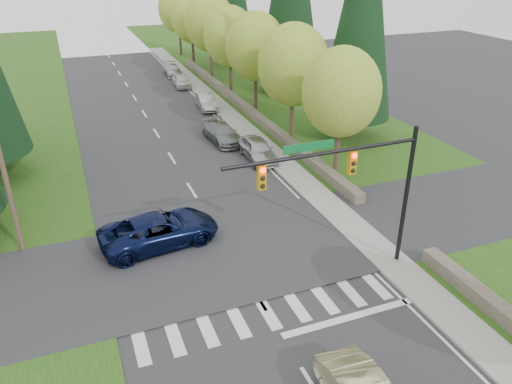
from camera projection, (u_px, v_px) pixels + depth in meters
ground at (302, 369)px, 17.82m from camera, size 120.00×120.00×0.00m
grass_east at (340, 139)px, 38.69m from camera, size 14.00×110.00×0.06m
cross_street at (231, 253)px, 24.49m from camera, size 120.00×8.00×0.10m
sidewalk_east at (257, 140)px, 38.36m from camera, size 1.80×80.00×0.13m
curb_east at (247, 141)px, 38.08m from camera, size 0.20×80.00×0.13m
stone_wall_north at (242, 106)px, 45.45m from camera, size 0.70×40.00×0.70m
traffic_signal at (354, 175)px, 20.76m from camera, size 8.70×0.37×6.80m
utility_pole at (0, 154)px, 22.43m from camera, size 1.60×0.24×10.00m
decid_tree_0 at (341, 93)px, 29.97m from camera, size 4.80×4.80×8.37m
decid_tree_1 at (293, 65)px, 35.74m from camera, size 5.20×5.20×8.80m
decid_tree_2 at (256, 47)px, 41.45m from camera, size 5.00×5.00×8.82m
decid_tree_3 at (230, 37)px, 47.43m from camera, size 5.00×5.00×8.55m
decid_tree_4 at (210, 22)px, 53.11m from camera, size 5.40×5.40×9.18m
decid_tree_5 at (191, 19)px, 59.12m from camera, size 4.80×4.80×8.30m
decid_tree_6 at (178, 10)px, 64.83m from camera, size 5.20×5.20×8.86m
conifer_e_a at (363, 5)px, 34.65m from camera, size 5.44×5.44×17.80m
suv_navy at (160, 230)px, 24.88m from camera, size 6.23×3.49×1.65m
parked_car_a at (258, 149)px, 34.77m from camera, size 1.94×4.50×1.51m
parked_car_b at (222, 133)px, 37.94m from camera, size 2.26×4.81×1.36m
parked_car_c at (206, 102)px, 45.50m from camera, size 1.77×4.17×1.34m
parked_car_d at (182, 81)px, 52.44m from camera, size 1.74×3.91×1.30m
parked_car_e at (173, 70)px, 56.99m from camera, size 1.95×4.38×1.25m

